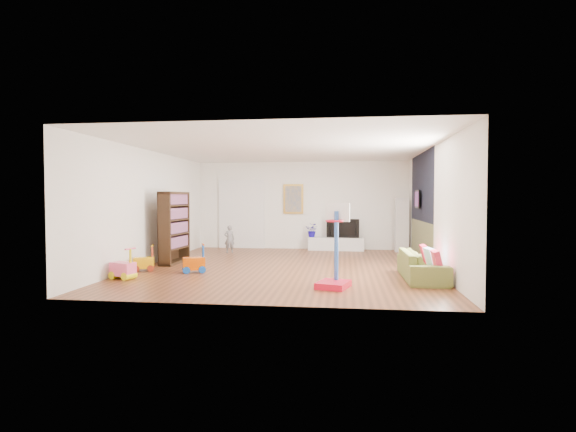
# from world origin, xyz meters

# --- Properties ---
(floor) EXTENTS (6.50, 7.50, 0.00)m
(floor) POSITION_xyz_m (0.00, 0.00, 0.00)
(floor) COLOR brown
(floor) RESTS_ON ground
(ceiling) EXTENTS (6.50, 7.50, 0.00)m
(ceiling) POSITION_xyz_m (0.00, 0.00, 2.70)
(ceiling) COLOR white
(ceiling) RESTS_ON ground
(wall_back) EXTENTS (6.50, 0.00, 2.70)m
(wall_back) POSITION_xyz_m (0.00, 3.75, 1.35)
(wall_back) COLOR white
(wall_back) RESTS_ON ground
(wall_front) EXTENTS (6.50, 0.00, 2.70)m
(wall_front) POSITION_xyz_m (0.00, -3.75, 1.35)
(wall_front) COLOR silver
(wall_front) RESTS_ON ground
(wall_left) EXTENTS (0.00, 7.50, 2.70)m
(wall_left) POSITION_xyz_m (-3.25, 0.00, 1.35)
(wall_left) COLOR silver
(wall_left) RESTS_ON ground
(wall_right) EXTENTS (0.00, 7.50, 2.70)m
(wall_right) POSITION_xyz_m (3.25, 0.00, 1.35)
(wall_right) COLOR white
(wall_right) RESTS_ON ground
(navy_accent) EXTENTS (0.01, 3.20, 1.70)m
(navy_accent) POSITION_xyz_m (3.23, 1.40, 1.85)
(navy_accent) COLOR black
(navy_accent) RESTS_ON wall_right
(olive_wainscot) EXTENTS (0.01, 3.20, 1.00)m
(olive_wainscot) POSITION_xyz_m (3.23, 1.40, 0.50)
(olive_wainscot) COLOR brown
(olive_wainscot) RESTS_ON wall_right
(doorway) EXTENTS (1.45, 0.06, 2.10)m
(doorway) POSITION_xyz_m (-1.90, 3.71, 1.05)
(doorway) COLOR white
(doorway) RESTS_ON ground
(painting_back) EXTENTS (0.62, 0.06, 0.92)m
(painting_back) POSITION_xyz_m (-0.25, 3.71, 1.55)
(painting_back) COLOR gold
(painting_back) RESTS_ON wall_back
(artwork_right) EXTENTS (0.04, 0.56, 0.46)m
(artwork_right) POSITION_xyz_m (3.17, 1.60, 1.55)
(artwork_right) COLOR #7F3F8C
(artwork_right) RESTS_ON wall_right
(media_console) EXTENTS (1.69, 0.51, 0.39)m
(media_console) POSITION_xyz_m (1.08, 3.45, 0.19)
(media_console) COLOR silver
(media_console) RESTS_ON ground
(tall_cabinet) EXTENTS (0.37, 0.37, 1.58)m
(tall_cabinet) POSITION_xyz_m (3.00, 3.32, 0.79)
(tall_cabinet) COLOR silver
(tall_cabinet) RESTS_ON ground
(bookshelf) EXTENTS (0.36, 1.19, 1.73)m
(bookshelf) POSITION_xyz_m (-2.75, 0.26, 0.86)
(bookshelf) COLOR #301E11
(bookshelf) RESTS_ON ground
(sofa) EXTENTS (0.74, 1.87, 0.54)m
(sofa) POSITION_xyz_m (2.83, -1.24, 0.27)
(sofa) COLOR olive
(sofa) RESTS_ON ground
(basketball_hoop) EXTENTS (0.67, 0.74, 1.50)m
(basketball_hoop) POSITION_xyz_m (1.14, -2.29, 0.75)
(basketball_hoop) COLOR red
(basketball_hoop) RESTS_ON ground
(ride_on_yellow) EXTENTS (0.47, 0.38, 0.55)m
(ride_on_yellow) POSITION_xyz_m (-2.96, -0.98, 0.28)
(ride_on_yellow) COLOR #FFBB08
(ride_on_yellow) RESTS_ON ground
(ride_on_orange) EXTENTS (0.53, 0.43, 0.60)m
(ride_on_orange) POSITION_xyz_m (-1.82, -1.05, 0.30)
(ride_on_orange) COLOR #CA4700
(ride_on_orange) RESTS_ON ground
(ride_on_pink) EXTENTS (0.52, 0.41, 0.61)m
(ride_on_pink) POSITION_xyz_m (-2.94, -1.95, 0.31)
(ride_on_pink) COLOR #FF5B86
(ride_on_pink) RESTS_ON ground
(child) EXTENTS (0.33, 0.27, 0.80)m
(child) POSITION_xyz_m (-1.95, 2.40, 0.40)
(child) COLOR slate
(child) RESTS_ON ground
(tv) EXTENTS (0.99, 0.26, 0.56)m
(tv) POSITION_xyz_m (1.29, 3.49, 0.67)
(tv) COLOR black
(tv) RESTS_ON media_console
(vase_plant) EXTENTS (0.46, 0.42, 0.42)m
(vase_plant) POSITION_xyz_m (0.36, 3.47, 0.60)
(vase_plant) COLOR #150A8F
(vase_plant) RESTS_ON media_console
(pillow_left) EXTENTS (0.11, 0.39, 0.39)m
(pillow_left) POSITION_xyz_m (2.99, -1.81, 0.43)
(pillow_left) COLOR #C62945
(pillow_left) RESTS_ON sofa
(pillow_center) EXTENTS (0.16, 0.38, 0.37)m
(pillow_center) POSITION_xyz_m (2.98, -1.25, 0.43)
(pillow_center) COLOR silver
(pillow_center) RESTS_ON sofa
(pillow_right) EXTENTS (0.10, 0.37, 0.37)m
(pillow_right) POSITION_xyz_m (2.97, -0.67, 0.43)
(pillow_right) COLOR #B01530
(pillow_right) RESTS_ON sofa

